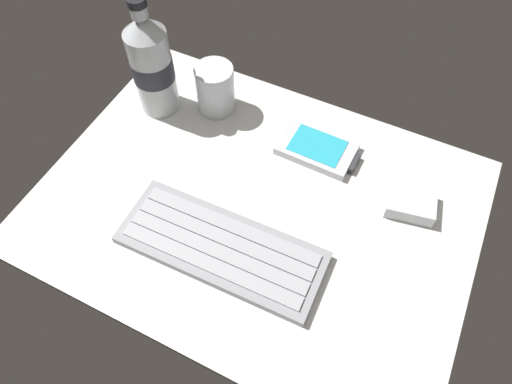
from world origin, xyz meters
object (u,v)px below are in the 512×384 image
object	(u,v)px
keyboard	(221,247)
water_bottle	(152,65)
handheld_device	(318,149)
charger_block	(411,203)
juice_cup	(215,90)

from	to	relation	value
keyboard	water_bottle	size ratio (longest dim) A/B	1.40
keyboard	water_bottle	bearing A→B (deg)	138.67
keyboard	handheld_device	world-z (taller)	keyboard
keyboard	charger_block	xyz separation A→B (cm)	(21.77, 18.49, 0.39)
water_bottle	handheld_device	bearing A→B (deg)	4.76
keyboard	juice_cup	size ratio (longest dim) A/B	3.44
handheld_device	keyboard	bearing A→B (deg)	-103.94
juice_cup	charger_block	world-z (taller)	juice_cup
juice_cup	charger_block	bearing A→B (deg)	-8.62
juice_cup	charger_block	size ratio (longest dim) A/B	1.21
charger_block	keyboard	bearing A→B (deg)	-139.66
water_bottle	charger_block	distance (cm)	45.22
keyboard	juice_cup	xyz separation A→B (cm)	(-13.81, 23.88, 3.10)
keyboard	water_bottle	xyz separation A→B (cm)	(-22.75, 20.00, 8.20)
handheld_device	juice_cup	xyz separation A→B (cm)	(-19.36, 1.52, 3.18)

